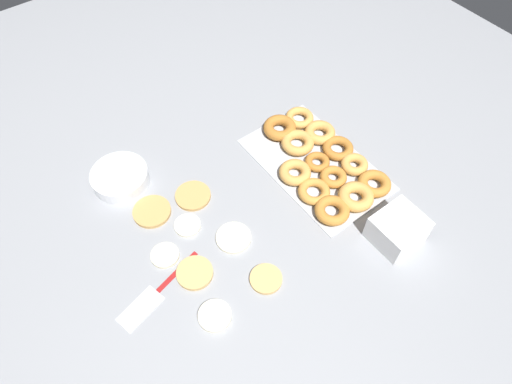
# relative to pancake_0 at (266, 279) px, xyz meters

# --- Properties ---
(ground_plane) EXTENTS (3.00, 3.00, 0.00)m
(ground_plane) POSITION_rel_pancake_0_xyz_m (0.24, -0.02, -0.01)
(ground_plane) COLOR gray
(pancake_0) EXTENTS (0.09, 0.09, 0.01)m
(pancake_0) POSITION_rel_pancake_0_xyz_m (0.00, 0.00, 0.00)
(pancake_0) COLOR tan
(pancake_0) RESTS_ON ground_plane
(pancake_1) EXTENTS (0.10, 0.10, 0.01)m
(pancake_1) POSITION_rel_pancake_0_xyz_m (0.13, 0.15, 0.00)
(pancake_1) COLOR tan
(pancake_1) RESTS_ON ground_plane
(pancake_2) EXTENTS (0.11, 0.11, 0.01)m
(pancake_2) POSITION_rel_pancake_0_xyz_m (0.16, -0.00, -0.00)
(pancake_2) COLOR beige
(pancake_2) RESTS_ON ground_plane
(pancake_3) EXTENTS (0.09, 0.09, 0.01)m
(pancake_3) POSITION_rel_pancake_0_xyz_m (-0.00, 0.17, 0.00)
(pancake_3) COLOR silver
(pancake_3) RESTS_ON ground_plane
(pancake_4) EXTENTS (0.08, 0.08, 0.01)m
(pancake_4) POSITION_rel_pancake_0_xyz_m (0.23, 0.19, -0.00)
(pancake_4) COLOR beige
(pancake_4) RESTS_ON ground_plane
(pancake_5) EXTENTS (0.11, 0.11, 0.01)m
(pancake_5) POSITION_rel_pancake_0_xyz_m (0.36, 0.01, 0.00)
(pancake_5) COLOR tan
(pancake_5) RESTS_ON ground_plane
(pancake_6) EXTENTS (0.08, 0.08, 0.01)m
(pancake_6) POSITION_rel_pancake_0_xyz_m (0.28, 0.08, -0.00)
(pancake_6) COLOR silver
(pancake_6) RESTS_ON ground_plane
(pancake_7) EXTENTS (0.12, 0.12, 0.01)m
(pancake_7) POSITION_rel_pancake_0_xyz_m (0.39, 0.14, 0.00)
(pancake_7) COLOR tan
(pancake_7) RESTS_ON ground_plane
(donut_tray) EXTENTS (0.48, 0.30, 0.04)m
(donut_tray) POSITION_rel_pancake_0_xyz_m (0.22, -0.39, 0.01)
(donut_tray) COLOR #ADAFB5
(donut_tray) RESTS_ON ground_plane
(batter_bowl) EXTENTS (0.18, 0.18, 0.05)m
(batter_bowl) POSITION_rel_pancake_0_xyz_m (0.55, 0.16, 0.02)
(batter_bowl) COLOR white
(batter_bowl) RESTS_ON ground_plane
(container_stack) EXTENTS (0.13, 0.14, 0.09)m
(container_stack) POSITION_rel_pancake_0_xyz_m (-0.12, -0.39, 0.04)
(container_stack) COLOR white
(container_stack) RESTS_ON ground_plane
(spatula) EXTENTS (0.11, 0.28, 0.01)m
(spatula) POSITION_rel_pancake_0_xyz_m (0.14, 0.29, -0.00)
(spatula) COLOR maroon
(spatula) RESTS_ON ground_plane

